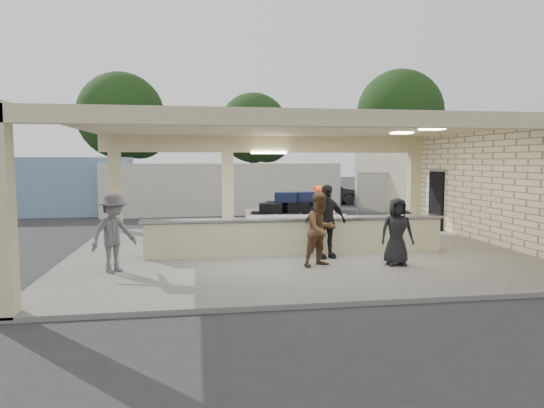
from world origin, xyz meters
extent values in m
plane|color=#2A2A2C|center=(0.00, 0.00, 0.00)|extent=(120.00, 120.00, 0.00)
cube|color=slate|center=(0.00, 0.00, 0.05)|extent=(12.00, 10.00, 0.10)
cube|color=tan|center=(0.00, 0.00, 3.50)|extent=(12.00, 10.00, 0.02)
cube|color=beige|center=(6.00, 0.00, 1.75)|extent=(0.02, 10.00, 3.50)
cube|color=black|center=(5.94, 3.20, 1.15)|extent=(0.10, 0.95, 2.10)
cube|color=tan|center=(0.00, 4.75, 3.20)|extent=(12.00, 0.50, 0.60)
cube|color=tan|center=(0.00, -4.85, 3.35)|extent=(12.00, 0.30, 0.30)
cube|color=tan|center=(-5.50, 4.75, 1.80)|extent=(0.40, 0.40, 3.50)
cube|color=tan|center=(-1.50, 4.75, 1.80)|extent=(0.40, 0.40, 3.50)
cube|color=tan|center=(5.80, 4.80, 1.80)|extent=(0.40, 0.40, 3.50)
cube|color=white|center=(0.00, 4.50, 2.88)|extent=(1.30, 0.12, 0.06)
cube|color=#FFEABF|center=(3.80, 1.50, 3.47)|extent=(0.55, 0.55, 0.04)
cube|color=#FFEABF|center=(3.80, -0.50, 3.47)|extent=(0.55, 0.55, 0.04)
cube|color=#FFEABF|center=(3.80, -2.50, 3.47)|extent=(0.55, 0.55, 0.04)
cube|color=#C4C092|center=(0.00, -0.50, 0.55)|extent=(8.00, 0.50, 0.90)
cube|color=#B7B7BC|center=(0.00, -0.50, 1.05)|extent=(8.20, 0.58, 0.06)
cube|color=silver|center=(0.10, 0.50, 0.76)|extent=(2.86, 1.86, 0.13)
cylinder|color=black|center=(-1.04, -0.01, 0.32)|extent=(0.17, 0.45, 0.44)
cylinder|color=black|center=(-0.94, 1.19, 0.32)|extent=(0.17, 0.45, 0.44)
cylinder|color=black|center=(1.15, -0.19, 0.32)|extent=(0.17, 0.45, 0.44)
cylinder|color=black|center=(1.24, 1.01, 0.32)|extent=(0.17, 0.45, 0.44)
cube|color=silver|center=(0.17, 1.32, 0.98)|extent=(2.73, 0.28, 0.33)
cube|color=silver|center=(0.04, -0.32, 0.98)|extent=(2.73, 0.28, 0.33)
cube|color=black|center=(-0.80, 0.24, 0.96)|extent=(0.67, 0.47, 0.28)
cube|color=black|center=(-0.03, 0.18, 0.96)|extent=(0.67, 0.47, 0.28)
cube|color=black|center=(0.73, 0.12, 0.96)|extent=(0.67, 0.47, 0.28)
cube|color=black|center=(-0.74, 0.90, 0.96)|extent=(0.67, 0.47, 0.28)
cube|color=black|center=(0.02, 0.84, 0.96)|extent=(0.67, 0.47, 0.28)
cube|color=black|center=(0.79, 0.77, 0.96)|extent=(0.67, 0.47, 0.28)
cube|color=black|center=(-0.57, 0.34, 1.26)|extent=(0.67, 0.47, 0.28)
cube|color=black|center=(0.21, 0.49, 1.26)|extent=(0.67, 0.47, 0.28)
cube|color=black|center=(0.78, 0.66, 1.26)|extent=(0.67, 0.47, 0.28)
cube|color=black|center=(-0.31, 0.86, 1.26)|extent=(0.67, 0.47, 0.28)
cube|color=black|center=(-0.11, 0.52, 1.56)|extent=(0.67, 0.47, 0.28)
cube|color=black|center=(0.55, 0.57, 1.56)|extent=(0.67, 0.47, 0.28)
cube|color=#590F0C|center=(-0.91, 0.14, 0.96)|extent=(0.67, 0.47, 0.28)
cylinder|color=silver|center=(4.11, 1.97, 0.61)|extent=(0.85, 0.36, 0.83)
cylinder|color=black|center=(4.11, 1.97, 0.61)|extent=(0.76, 0.39, 0.74)
cube|color=silver|center=(3.83, 1.97, 0.24)|extent=(0.06, 0.46, 0.28)
cube|color=silver|center=(4.39, 1.97, 0.24)|extent=(0.06, 0.46, 0.28)
imported|color=#FF430D|center=(1.08, 1.60, 0.96)|extent=(0.49, 0.69, 1.72)
imported|color=brown|center=(0.25, -2.08, 0.98)|extent=(0.93, 0.70, 1.76)
imported|color=black|center=(0.62, -1.17, 1.05)|extent=(1.17, 0.60, 1.90)
imported|color=#56555B|center=(-4.50, -1.98, 0.99)|extent=(1.10, 1.09, 1.77)
imported|color=black|center=(2.09, -2.25, 0.91)|extent=(0.82, 0.39, 1.62)
imported|color=silver|center=(9.71, 12.77, 0.71)|extent=(5.18, 2.84, 1.42)
imported|color=silver|center=(12.28, 13.86, 0.65)|extent=(4.17, 1.69, 1.30)
imported|color=black|center=(5.04, 14.79, 0.69)|extent=(4.23, 1.74, 1.38)
cube|color=#BCBCB7|center=(-1.35, 10.62, 1.23)|extent=(11.48, 3.03, 2.46)
cube|color=#6E92B0|center=(-11.11, 11.23, 1.37)|extent=(10.58, 2.59, 2.75)
cylinder|color=gray|center=(5.00, 9.00, 1.00)|extent=(0.06, 0.06, 2.00)
cylinder|color=gray|center=(7.00, 9.00, 1.00)|extent=(0.06, 0.06, 2.00)
cylinder|color=gray|center=(9.00, 9.00, 1.00)|extent=(0.06, 0.06, 2.00)
cylinder|color=gray|center=(11.00, 9.00, 1.00)|extent=(0.06, 0.06, 2.00)
cylinder|color=gray|center=(13.00, 9.00, 1.00)|extent=(0.06, 0.06, 2.00)
cube|color=gray|center=(11.00, 9.00, 1.00)|extent=(12.00, 0.02, 2.00)
cylinder|color=gray|center=(11.00, 9.00, 2.00)|extent=(12.00, 0.05, 0.05)
cylinder|color=#382619|center=(-8.00, 24.00, 2.25)|extent=(0.70, 0.70, 4.50)
sphere|color=black|center=(-8.00, 24.00, 5.85)|extent=(6.30, 6.30, 6.30)
sphere|color=black|center=(-6.80, 24.60, 4.95)|extent=(4.50, 4.50, 4.50)
cylinder|color=#382619|center=(2.00, 26.00, 2.00)|extent=(0.70, 0.70, 4.00)
sphere|color=black|center=(2.00, 26.00, 5.20)|extent=(5.60, 5.60, 5.60)
sphere|color=black|center=(3.20, 26.60, 4.40)|extent=(4.00, 4.00, 4.00)
cylinder|color=#382619|center=(14.00, 25.00, 2.50)|extent=(0.70, 0.70, 5.00)
sphere|color=black|center=(14.00, 25.00, 6.50)|extent=(7.00, 7.00, 7.00)
sphere|color=black|center=(15.20, 25.60, 5.50)|extent=(5.00, 5.00, 5.00)
cube|color=#B3AC8E|center=(9.50, 10.00, 1.60)|extent=(6.00, 8.00, 3.20)
camera|label=1|loc=(-2.67, -13.13, 2.62)|focal=32.00mm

